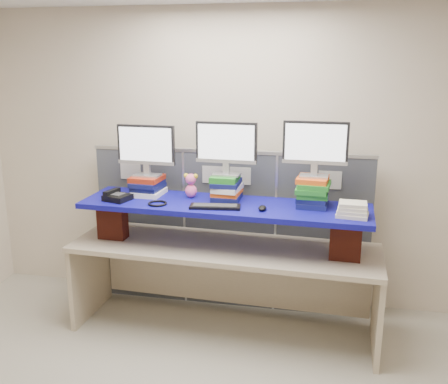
% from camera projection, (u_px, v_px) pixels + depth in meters
% --- Properties ---
extents(room, '(5.00, 4.00, 2.80)m').
position_uv_depth(room, '(172.00, 226.00, 2.85)').
color(room, beige).
rests_on(room, ground).
extents(cubicle_partition, '(2.60, 0.06, 1.53)m').
position_uv_depth(cubicle_partition, '(229.00, 229.00, 4.70)').
color(cubicle_partition, '#3E4249').
rests_on(cubicle_partition, ground).
extents(desk, '(2.64, 0.87, 0.79)m').
position_uv_depth(desk, '(224.00, 263.00, 4.27)').
color(desk, '#BEAD91').
rests_on(desk, ground).
extents(brick_pier_left, '(0.25, 0.14, 0.33)m').
position_uv_depth(brick_pier_left, '(113.00, 220.00, 4.37)').
color(brick_pier_left, maroon).
rests_on(brick_pier_left, desk).
extents(brick_pier_right, '(0.25, 0.14, 0.33)m').
position_uv_depth(brick_pier_right, '(346.00, 239.00, 3.91)').
color(brick_pier_right, maroon).
rests_on(brick_pier_right, desk).
extents(blue_board, '(2.42, 0.70, 0.04)m').
position_uv_depth(blue_board, '(224.00, 206.00, 4.14)').
color(blue_board, '#0E0A80').
rests_on(blue_board, brick_pier_left).
extents(book_stack_left, '(0.28, 0.32, 0.17)m').
position_uv_depth(book_stack_left, '(148.00, 185.00, 4.39)').
color(book_stack_left, white).
rests_on(book_stack_left, blue_board).
extents(book_stack_center, '(0.25, 0.31, 0.21)m').
position_uv_depth(book_stack_center, '(227.00, 188.00, 4.22)').
color(book_stack_center, '#12164F').
rests_on(book_stack_center, blue_board).
extents(book_stack_right, '(0.28, 0.32, 0.24)m').
position_uv_depth(book_stack_right, '(313.00, 191.00, 4.04)').
color(book_stack_right, '#12164F').
rests_on(book_stack_right, blue_board).
extents(monitor_left, '(0.52, 0.15, 0.45)m').
position_uv_depth(monitor_left, '(146.00, 147.00, 4.30)').
color(monitor_left, '#B0B0B5').
rests_on(monitor_left, book_stack_left).
extents(monitor_center, '(0.52, 0.15, 0.45)m').
position_uv_depth(monitor_center, '(226.00, 145.00, 4.12)').
color(monitor_center, '#B0B0B5').
rests_on(monitor_center, book_stack_center).
extents(monitor_right, '(0.52, 0.15, 0.45)m').
position_uv_depth(monitor_right, '(315.00, 146.00, 3.95)').
color(monitor_right, '#B0B0B5').
rests_on(monitor_right, book_stack_right).
extents(keyboard, '(0.42, 0.18, 0.03)m').
position_uv_depth(keyboard, '(215.00, 206.00, 4.01)').
color(keyboard, black).
rests_on(keyboard, blue_board).
extents(mouse, '(0.07, 0.12, 0.04)m').
position_uv_depth(mouse, '(262.00, 208.00, 3.95)').
color(mouse, black).
rests_on(mouse, blue_board).
extents(desk_phone, '(0.24, 0.23, 0.09)m').
position_uv_depth(desk_phone, '(117.00, 197.00, 4.22)').
color(desk_phone, black).
rests_on(desk_phone, blue_board).
extents(headset, '(0.20, 0.20, 0.02)m').
position_uv_depth(headset, '(157.00, 203.00, 4.10)').
color(headset, black).
rests_on(headset, blue_board).
extents(plush_toy, '(0.12, 0.09, 0.21)m').
position_uv_depth(plush_toy, '(191.00, 185.00, 4.29)').
color(plush_toy, pink).
rests_on(plush_toy, blue_board).
extents(binder_stack, '(0.25, 0.21, 0.11)m').
position_uv_depth(binder_stack, '(353.00, 210.00, 3.78)').
color(binder_stack, '#EBE6C8').
rests_on(binder_stack, blue_board).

